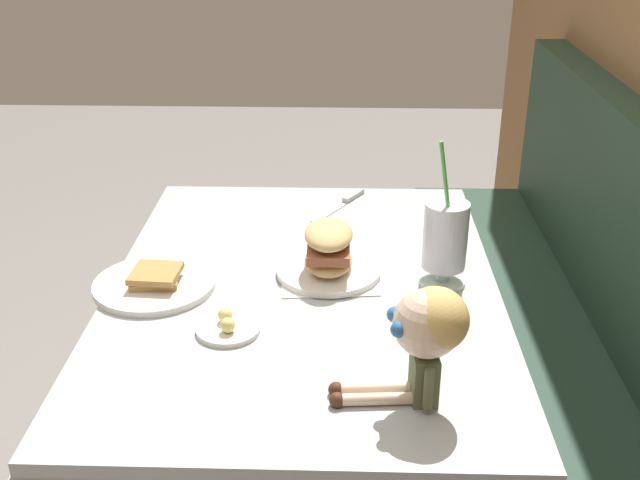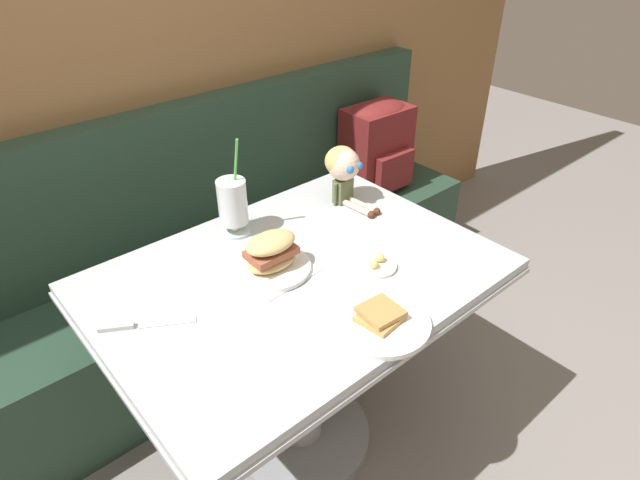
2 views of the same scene
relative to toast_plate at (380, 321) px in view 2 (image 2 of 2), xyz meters
The scene contains 11 objects.
ground_plane 0.76m from the toast_plate, 98.51° to the left, with size 8.00×8.00×0.00m, color gray.
wood_panel_wall 1.26m from the toast_plate, 90.91° to the left, with size 4.40×0.08×2.40m, color olive.
booth_bench 1.03m from the toast_plate, 91.15° to the left, with size 2.60×0.48×1.00m.
diner_table 0.37m from the toast_plate, 93.52° to the left, with size 1.11×0.81×0.74m.
toast_plate is the anchor object (origin of this frame).
milkshake_glass 0.60m from the toast_plate, 93.39° to the left, with size 0.10×0.10×0.32m.
sandwich_plate 0.36m from the toast_plate, 100.71° to the left, with size 0.22×0.22×0.12m.
butter_saucer 0.24m from the toast_plate, 46.55° to the left, with size 0.12×0.12×0.04m.
butter_knife 0.62m from the toast_plate, 140.14° to the left, with size 0.21×0.14×0.01m.
seated_doll 0.64m from the toast_plate, 55.48° to the left, with size 0.12×0.22×0.20m.
backpack 1.31m from the toast_plate, 44.01° to the left, with size 0.31×0.25×0.41m.
Camera 2 is at (-0.75, -0.78, 1.65)m, focal length 30.14 mm.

